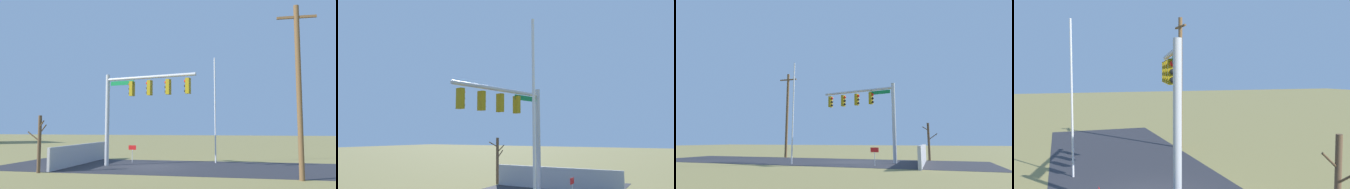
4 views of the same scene
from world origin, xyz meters
TOP-DOWN VIEW (x-y plane):
  - ground_plane at (0.00, 0.00)m, footprint 160.00×160.00m
  - road_surface at (-4.00, 0.00)m, footprint 28.00×8.00m
  - sidewalk_corner at (4.04, 0.06)m, footprint 6.00×6.00m
  - retaining_fence at (5.05, -0.22)m, footprint 0.20×8.20m
  - signal_mast at (0.95, 0.55)m, footprint 6.37×1.70m
  - flagpole at (-4.00, -2.87)m, footprint 0.10×0.10m
  - utility_pole at (-8.58, 4.20)m, footprint 1.90×0.26m
  - bare_tree at (5.42, 4.27)m, footprint 1.27×1.02m
  - open_sign at (2.00, -2.27)m, footprint 0.56×0.04m

SIDE VIEW (x-z plane):
  - ground_plane at x=0.00m, z-range 0.00..0.00m
  - sidewalk_corner at x=4.04m, z-range 0.00..0.01m
  - road_surface at x=-4.00m, z-range 0.00..0.01m
  - retaining_fence at x=5.05m, z-range 0.00..1.38m
  - open_sign at x=2.00m, z-range 0.30..1.52m
  - bare_tree at x=5.42m, z-range 0.06..3.28m
  - flagpole at x=-4.00m, z-range 0.00..7.58m
  - signal_mast at x=0.95m, z-range 1.36..7.47m
  - utility_pole at x=-8.58m, z-range 0.17..8.83m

